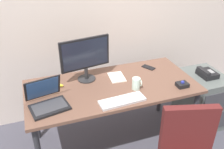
% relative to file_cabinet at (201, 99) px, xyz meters
% --- Properties ---
extents(ground_plane, '(8.00, 8.00, 0.00)m').
position_rel_file_cabinet_xyz_m(ground_plane, '(-1.11, 0.02, -0.32)').
color(ground_plane, '#44434E').
extents(desk, '(1.65, 0.78, 0.73)m').
position_rel_file_cabinet_xyz_m(desk, '(-1.11, 0.02, 0.34)').
color(desk, brown).
rests_on(desk, ground).
extents(file_cabinet, '(0.42, 0.53, 0.65)m').
position_rel_file_cabinet_xyz_m(file_cabinet, '(0.00, 0.00, 0.00)').
color(file_cabinet, '#565E5C').
rests_on(file_cabinet, ground).
extents(desk_phone, '(0.17, 0.20, 0.09)m').
position_rel_file_cabinet_xyz_m(desk_phone, '(-0.01, -0.02, 0.36)').
color(desk_phone, black).
rests_on(desk_phone, file_cabinet).
extents(monitor_main, '(0.50, 0.18, 0.44)m').
position_rel_file_cabinet_xyz_m(monitor_main, '(-1.31, 0.21, 0.66)').
color(monitor_main, '#262628').
rests_on(monitor_main, desk).
extents(keyboard, '(0.42, 0.16, 0.03)m').
position_rel_file_cabinet_xyz_m(keyboard, '(-1.11, -0.27, 0.42)').
color(keyboard, silver).
rests_on(keyboard, desk).
extents(laptop, '(0.36, 0.35, 0.23)m').
position_rel_file_cabinet_xyz_m(laptop, '(-1.73, -0.11, 0.46)').
color(laptop, black).
rests_on(laptop, desk).
extents(trackball_mouse, '(0.11, 0.09, 0.07)m').
position_rel_file_cabinet_xyz_m(trackball_mouse, '(-0.47, -0.23, 0.43)').
color(trackball_mouse, black).
rests_on(trackball_mouse, desk).
extents(coffee_mug, '(0.09, 0.08, 0.11)m').
position_rel_file_cabinet_xyz_m(coffee_mug, '(-0.91, -0.12, 0.47)').
color(coffee_mug, silver).
rests_on(coffee_mug, desk).
extents(paper_notepad, '(0.16, 0.22, 0.01)m').
position_rel_file_cabinet_xyz_m(paper_notepad, '(-1.01, 0.14, 0.41)').
color(paper_notepad, white).
rests_on(paper_notepad, desk).
extents(cell_phone, '(0.13, 0.16, 0.01)m').
position_rel_file_cabinet_xyz_m(cell_phone, '(-0.60, 0.23, 0.41)').
color(cell_phone, black).
rests_on(cell_phone, desk).
extents(banana, '(0.18, 0.14, 0.04)m').
position_rel_file_cabinet_xyz_m(banana, '(-1.64, 0.18, 0.43)').
color(banana, yellow).
rests_on(banana, desk).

